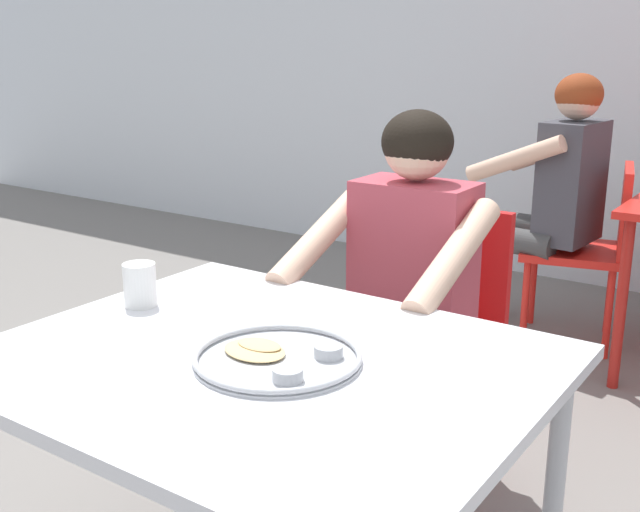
% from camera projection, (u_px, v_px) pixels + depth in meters
% --- Properties ---
extents(table_foreground, '(1.12, 0.92, 0.74)m').
position_uv_depth(table_foreground, '(264.00, 388.00, 1.59)').
color(table_foreground, silver).
rests_on(table_foreground, ground).
extents(thali_tray, '(0.34, 0.34, 0.03)m').
position_uv_depth(thali_tray, '(278.00, 357.00, 1.54)').
color(thali_tray, '#B7BABF').
rests_on(thali_tray, table_foreground).
extents(drinking_cup, '(0.08, 0.08, 0.11)m').
position_uv_depth(drinking_cup, '(140.00, 283.00, 1.85)').
color(drinking_cup, white).
rests_on(drinking_cup, table_foreground).
extents(chair_foreground, '(0.44, 0.43, 0.86)m').
position_uv_depth(chair_foreground, '(431.00, 327.00, 2.43)').
color(chair_foreground, red).
rests_on(chair_foreground, ground).
extents(diner_foreground, '(0.49, 0.55, 1.18)m').
position_uv_depth(diner_foreground, '(398.00, 281.00, 2.19)').
color(diner_foreground, '#292929').
rests_on(diner_foreground, ground).
extents(chair_red_left, '(0.53, 0.51, 0.83)m').
position_uv_depth(chair_red_left, '(593.00, 241.00, 3.49)').
color(chair_red_left, red).
rests_on(chair_red_left, ground).
extents(patron_background, '(0.58, 0.53, 1.23)m').
position_uv_depth(patron_background, '(552.00, 186.00, 3.48)').
color(patron_background, '#3F3F3F').
rests_on(patron_background, ground).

